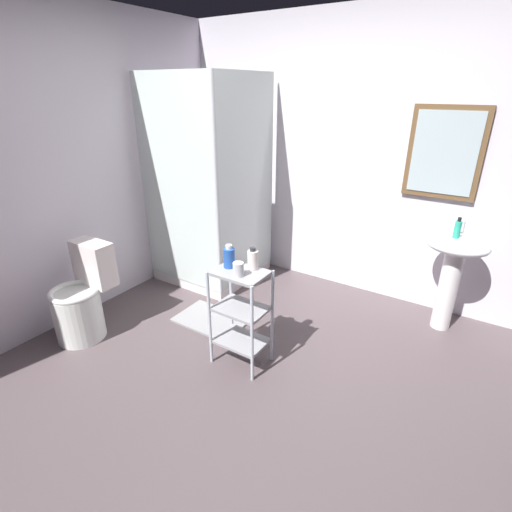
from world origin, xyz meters
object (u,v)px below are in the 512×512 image
toilet (82,300)px  bath_mat (211,320)px  shower_stall (213,238)px  pedestal_sink (453,265)px  storage_cart (241,310)px  shampoo_bottle_blue (229,257)px  hand_soap_bottle (457,229)px  rinse_cup (238,269)px  lotion_bottle_white (253,259)px

toilet → bath_mat: toilet is taller
shower_stall → pedestal_sink: shower_stall is taller
bath_mat → shower_stall: bearing=126.1°
storage_cart → bath_mat: size_ratio=1.23×
shower_stall → toilet: size_ratio=2.63×
toilet → shampoo_bottle_blue: 1.33m
hand_soap_bottle → shampoo_bottle_blue: hand_soap_bottle is taller
hand_soap_bottle → pedestal_sink: bearing=41.0°
bath_mat → pedestal_sink: bearing=30.7°
toilet → rinse_cup: bearing=15.0°
hand_soap_bottle → shower_stall: bearing=-171.5°
shower_stall → toilet: bearing=-100.6°
hand_soap_bottle → shampoo_bottle_blue: (-1.24, -1.25, -0.07)m
shampoo_bottle_blue → toilet: bearing=-159.9°
shower_stall → rinse_cup: size_ratio=21.02×
pedestal_sink → rinse_cup: rinse_cup is taller
shower_stall → bath_mat: bearing=-53.9°
lotion_bottle_white → storage_cart: bearing=-121.9°
storage_cart → rinse_cup: rinse_cup is taller
hand_soap_bottle → lotion_bottle_white: bearing=-132.3°
hand_soap_bottle → bath_mat: 2.12m
rinse_cup → shower_stall: bearing=135.8°
shower_stall → shampoo_bottle_blue: size_ratio=12.25×
toilet → storage_cart: (1.26, 0.41, 0.12)m
storage_cart → rinse_cup: size_ratio=7.78×
rinse_cup → bath_mat: rinse_cup is taller
toilet → hand_soap_bottle: size_ratio=4.67×
rinse_cup → pedestal_sink: bearing=50.1°
hand_soap_bottle → bath_mat: bearing=-149.5°
toilet → rinse_cup: 1.42m
shower_stall → toilet: (-0.25, -1.36, -0.15)m
storage_cart → shampoo_bottle_blue: 0.39m
lotion_bottle_white → shampoo_bottle_blue: shampoo_bottle_blue is taller
shower_stall → shampoo_bottle_blue: shower_stall is taller
shampoo_bottle_blue → bath_mat: bearing=147.5°
storage_cart → shampoo_bottle_blue: shampoo_bottle_blue is taller
shower_stall → storage_cart: bearing=-43.3°
lotion_bottle_white → shower_stall: bearing=140.6°
pedestal_sink → hand_soap_bottle: bearing=-139.0°
rinse_cup → storage_cart: bearing=116.0°
storage_cart → lotion_bottle_white: 0.39m
shower_stall → bath_mat: size_ratio=3.33×
shampoo_bottle_blue → bath_mat: 0.95m
rinse_cup → hand_soap_bottle: bearing=50.3°
hand_soap_bottle → rinse_cup: size_ratio=1.71×
bath_mat → shampoo_bottle_blue: bearing=-32.5°
shower_stall → storage_cart: (1.01, -0.95, -0.03)m
shampoo_bottle_blue → bath_mat: shampoo_bottle_blue is taller
shower_stall → lotion_bottle_white: 1.42m
pedestal_sink → storage_cart: bearing=-131.9°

